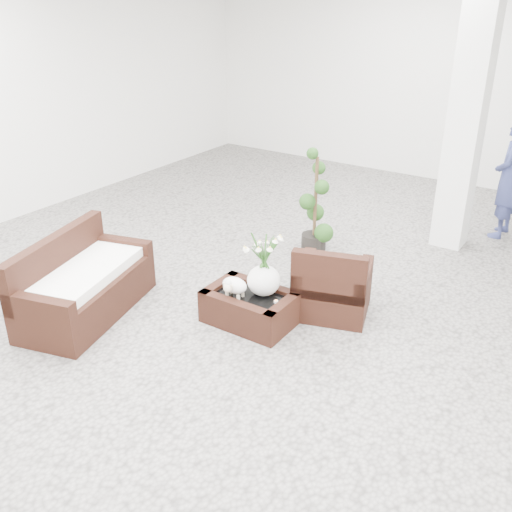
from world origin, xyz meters
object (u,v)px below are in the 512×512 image
Objects in this scene: armchair at (333,277)px; loveseat at (85,277)px; coffee_table at (250,308)px; topiary at (315,201)px.

armchair is 0.51× the size of loveseat.
armchair is (0.60, 0.67, 0.25)m from coffee_table.
coffee_table is 0.93m from armchair.
coffee_table is 0.57× the size of loveseat.
coffee_table is 0.67× the size of topiary.
topiary reaches higher than armchair.
loveseat is 3.04m from topiary.
loveseat is at bearing -113.50° from topiary.
armchair is 1.61m from topiary.
topiary is at bearing -38.32° from loveseat.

